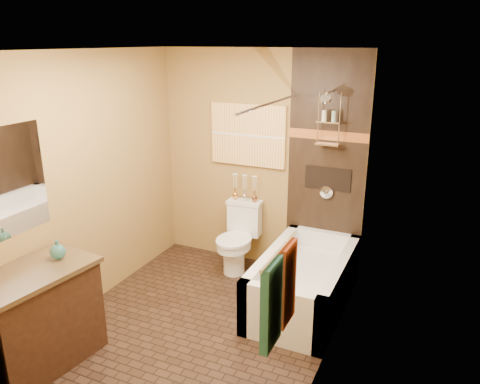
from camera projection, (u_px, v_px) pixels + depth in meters
The scene contains 22 objects.
floor at pixel (198, 325), 4.43m from camera, with size 3.00×3.00×0.00m, color black.
wall_left at pixel (86, 184), 4.51m from camera, with size 0.02×3.00×2.50m, color olive.
wall_right at pixel (331, 222), 3.57m from camera, with size 0.02×3.00×2.50m, color olive.
wall_back at pixel (260, 162), 5.34m from camera, with size 2.40×0.02×2.50m, color olive.
wall_front at pixel (67, 277), 2.74m from camera, with size 2.40×0.02×2.50m, color olive.
ceiling at pixel (190, 50), 3.65m from camera, with size 3.00×3.00×0.00m, color silver.
alcove_tile_back at pixel (326, 169), 5.02m from camera, with size 0.85×0.01×2.50m, color black.
alcove_tile_right at pixel (350, 194), 4.22m from camera, with size 0.01×1.50×2.50m, color black.
mosaic_band_back at pixel (328, 135), 4.90m from camera, with size 0.85×0.01×0.10m, color #99421B.
mosaic_band_right at pixel (352, 154), 4.11m from camera, with size 0.01×1.50×0.10m, color #99421B.
alcove_niche at pixel (328, 179), 5.04m from camera, with size 0.50×0.01×0.25m, color black.
shower_fixtures at pixel (328, 133), 4.79m from camera, with size 0.24×0.33×1.16m.
curtain_rod at pixel (270, 103), 4.29m from camera, with size 0.03×0.03×1.55m, color silver.
towel_bar at pixel (279, 251), 2.62m from camera, with size 0.02×0.02×0.55m, color silver.
towel_teal at pixel (271, 305), 2.59m from camera, with size 0.05×0.22×0.52m, color #1C5460.
towel_rust at pixel (287, 284), 2.81m from camera, with size 0.05×0.22×0.52m, color maroon.
sunset_painting at pixel (248, 135), 5.28m from camera, with size 0.90×0.04×0.70m, color gold.
bathtub at pixel (304, 286), 4.69m from camera, with size 0.80×1.50×0.55m.
toilet at pixel (238, 237), 5.41m from camera, with size 0.41×0.61×0.79m.
vanity at pixel (37, 318), 3.79m from camera, with size 0.70×1.03×0.85m.
teal_bottle at pixel (58, 250), 3.84m from camera, with size 0.13×0.13×0.20m, color #256F69, non-canonical shape.
bud_vases at pixel (245, 187), 5.39m from camera, with size 0.31×0.07×0.31m.
Camera 1 is at (1.94, -3.31, 2.58)m, focal length 35.00 mm.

